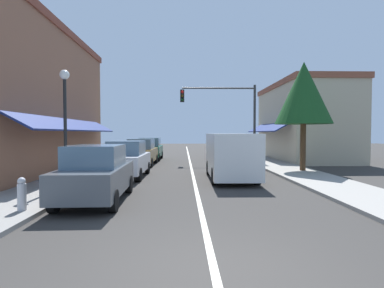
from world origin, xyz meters
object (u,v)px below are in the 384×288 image
Objects in this scene: traffic_signal_mast_arm at (229,109)px; parked_car_third_left at (142,152)px; van_in_lane at (230,155)px; tree_right_near at (304,93)px; parked_car_nearest_left at (96,174)px; parked_car_second_left at (127,159)px; parked_car_far_left at (150,149)px; street_lamp_left_near at (65,109)px; fire_hydrant at (22,194)px.

parked_car_third_left is at bearing -160.29° from traffic_signal_mast_arm.
van_in_lane is 5.78m from tree_right_near.
parked_car_nearest_left is 5.24m from parked_car_second_left.
parked_car_far_left is at bearing 115.49° from van_in_lane.
van_in_lane is at bearing -49.91° from parked_car_third_left.
traffic_signal_mast_arm reaches higher than parked_car_nearest_left.
parked_car_second_left is 10.29m from traffic_signal_mast_arm.
parked_car_far_left is 0.91× the size of street_lamp_left_near.
parked_car_nearest_left is 10.79m from parked_car_third_left.
parked_car_second_left is at bearing -128.06° from traffic_signal_mast_arm.
traffic_signal_mast_arm is at bearing 53.08° from parked_car_second_left.
traffic_signal_mast_arm reaches higher than fire_hydrant.
street_lamp_left_near is 0.76× the size of tree_right_near.
traffic_signal_mast_arm reaches higher than parked_car_far_left.
fire_hydrant is at bearing -136.61° from parked_car_nearest_left.
tree_right_near is (9.19, 6.81, 3.41)m from parked_car_nearest_left.
van_in_lane reaches higher than fire_hydrant.
parked_car_nearest_left and parked_car_third_left have the same top height.
parked_car_nearest_left is 2.16m from fire_hydrant.
van_in_lane is 0.91× the size of traffic_signal_mast_arm.
traffic_signal_mast_arm is at bearing 62.43° from fire_hydrant.
parked_car_far_left is at bearing 84.61° from fire_hydrant.
street_lamp_left_near is (-1.81, -12.85, 2.20)m from parked_car_far_left.
street_lamp_left_near is 11.96m from tree_right_near.
traffic_signal_mast_arm is at bearing -18.16° from parked_car_far_left.
street_lamp_left_near reaches higher than parked_car_nearest_left.
parked_car_far_left is at bearing 88.45° from parked_car_nearest_left.
tree_right_near reaches higher than parked_car_third_left.
street_lamp_left_near is at bearing -157.02° from tree_right_near.
street_lamp_left_near reaches higher than parked_car_third_left.
van_in_lane is at bearing -97.77° from traffic_signal_mast_arm.
traffic_signal_mast_arm reaches higher than street_lamp_left_near.
traffic_signal_mast_arm is (6.00, -2.03, 3.06)m from parked_car_far_left.
fire_hydrant is at bearing -117.57° from traffic_signal_mast_arm.
parked_car_third_left is 4.22m from parked_car_far_left.
traffic_signal_mast_arm is 0.95× the size of tree_right_near.
parked_car_nearest_left is 14.64m from traffic_signal_mast_arm.
tree_right_near reaches higher than traffic_signal_mast_arm.
traffic_signal_mast_arm is 1.26× the size of street_lamp_left_near.
parked_car_nearest_left is 0.72× the size of traffic_signal_mast_arm.
parked_car_far_left is (0.11, 4.22, 0.00)m from parked_car_third_left.
parked_car_far_left is at bearing 161.30° from traffic_signal_mast_arm.
parked_car_second_left and parked_car_far_left have the same top height.
parked_car_second_left is 0.91× the size of street_lamp_left_near.
parked_car_nearest_left and parked_car_far_left have the same top height.
parked_car_nearest_left is at bearing -136.48° from van_in_lane.
tree_right_near reaches higher than parked_car_nearest_left.
traffic_signal_mast_arm is (6.06, 7.74, 3.06)m from parked_car_second_left.
parked_car_third_left is 1.01× the size of parked_car_far_left.
parked_car_nearest_left is 15.01m from parked_car_far_left.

